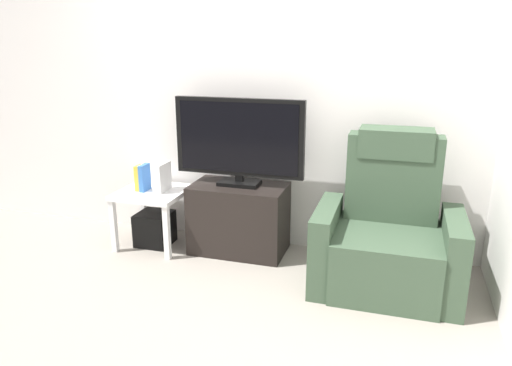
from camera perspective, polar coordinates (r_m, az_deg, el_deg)
name	(u,v)px	position (r m, az deg, el deg)	size (l,w,h in m)	color
ground_plane	(201,301)	(3.33, -6.50, -13.69)	(6.40, 6.40, 0.00)	gray
wall_back	(251,88)	(3.96, -0.57, 11.15)	(6.40, 0.06, 2.60)	silver
tv_stand	(239,218)	(3.93, -2.02, -4.18)	(0.76, 0.44, 0.56)	black
television	(239,140)	(3.77, -2.03, 5.10)	(1.04, 0.20, 0.69)	black
recliner_armchair	(388,235)	(3.49, 15.30, -5.91)	(0.98, 0.78, 1.08)	#384C38
side_table	(153,199)	(4.11, -12.05, -1.87)	(0.54, 0.54, 0.48)	white
subwoofer_box	(155,228)	(4.20, -11.84, -5.26)	(0.28, 0.28, 0.28)	black
book_leftmost	(140,178)	(4.09, -13.56, 0.60)	(0.04, 0.10, 0.21)	gold
book_middle	(145,178)	(4.06, -12.99, 0.62)	(0.04, 0.13, 0.22)	#3366B2
game_console	(162,177)	(4.02, -11.02, 0.68)	(0.07, 0.20, 0.24)	white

